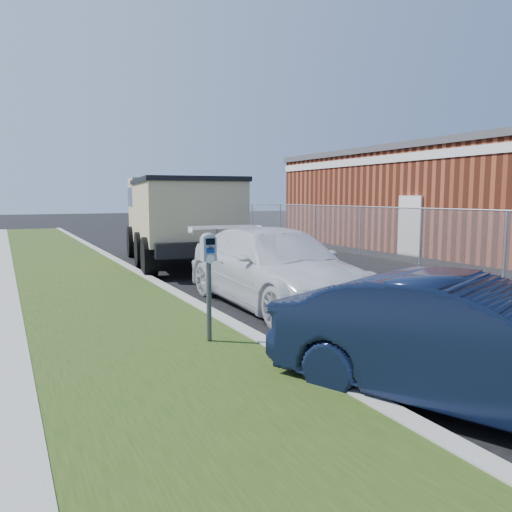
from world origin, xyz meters
name	(u,v)px	position (x,y,z in m)	size (l,w,h in m)	color
ground	(344,309)	(0.00, 0.00, 0.00)	(120.00, 120.00, 0.00)	black
streetside	(24,314)	(-5.57, 2.00, 0.07)	(6.12, 50.00, 0.15)	gray
chainlink_fence	(361,221)	(6.00, 7.00, 1.26)	(0.06, 30.06, 30.00)	slate
brick_building	(455,198)	(12.00, 8.00, 2.13)	(9.20, 14.20, 4.17)	maroon
parking_meter	(209,263)	(-3.29, -1.26, 1.25)	(0.22, 0.15, 1.52)	#3F4247
white_wagon	(276,267)	(-1.01, 0.90, 0.76)	(2.14, 5.26, 1.53)	silver
navy_sedan	(468,345)	(-1.69, -4.30, 0.68)	(1.43, 4.10, 1.35)	black
dump_truck	(177,214)	(-0.71, 8.01, 1.59)	(3.74, 7.50, 2.82)	black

